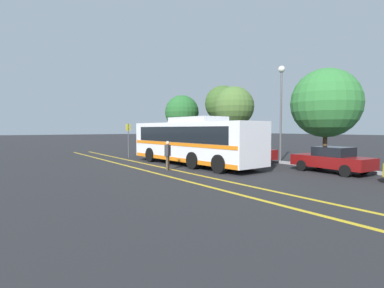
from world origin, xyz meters
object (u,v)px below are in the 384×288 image
at_px(parked_car_0, 165,145).
at_px(street_lamp, 281,94).
at_px(tree_1, 223,104).
at_px(parked_car_2, 243,151).
at_px(parked_car_3, 332,160).
at_px(parked_car_1, 193,147).
at_px(bus_stop_sign, 128,136).
at_px(pedestrian_0, 168,154).
at_px(tree_2, 326,103).
at_px(tree_0, 182,112).
at_px(transit_bus, 192,141).
at_px(tree_3, 234,107).

xyz_separation_m(parked_car_0, street_lamp, (12.31, 2.55, 4.08)).
height_order(parked_car_0, tree_1, tree_1).
xyz_separation_m(parked_car_2, parked_car_3, (6.56, 0.06, -0.03)).
bearing_deg(parked_car_1, bus_stop_sign, -18.08).
xyz_separation_m(parked_car_1, parked_car_2, (5.90, 0.25, -0.01)).
bearing_deg(pedestrian_0, bus_stop_sign, 43.96).
relative_size(parked_car_0, tree_2, 0.78).
bearing_deg(pedestrian_0, tree_0, 15.90).
xyz_separation_m(street_lamp, tree_0, (-14.18, 0.75, -0.61)).
xyz_separation_m(parked_car_3, tree_1, (-15.85, 6.02, 4.35)).
height_order(bus_stop_sign, tree_1, tree_1).
bearing_deg(tree_2, pedestrian_0, -109.62).
relative_size(parked_car_2, pedestrian_0, 2.92).
bearing_deg(tree_1, tree_0, -141.39).
distance_m(parked_car_0, parked_car_2, 11.03).
xyz_separation_m(parked_car_0, parked_car_2, (11.03, 0.10, 0.00)).
bearing_deg(parked_car_0, bus_stop_sign, -143.80).
bearing_deg(transit_bus, street_lamp, -18.52).
xyz_separation_m(pedestrian_0, tree_0, (-13.59, 9.86, 3.26)).
bearing_deg(bus_stop_sign, parked_car_1, -20.24).
relative_size(parked_car_1, street_lamp, 0.61).
bearing_deg(parked_car_3, parked_car_1, 94.44).
bearing_deg(tree_0, tree_2, 0.21).
bearing_deg(bus_stop_sign, parked_car_0, 29.80).
bearing_deg(parked_car_2, tree_0, -102.18).
bearing_deg(tree_3, transit_bus, -59.67).
bearing_deg(parked_car_0, tree_0, 32.71).
xyz_separation_m(parked_car_1, tree_3, (0.67, 4.17, 3.65)).
xyz_separation_m(transit_bus, parked_car_3, (7.08, 4.17, -0.88)).
relative_size(transit_bus, tree_0, 1.80).
bearing_deg(bus_stop_sign, tree_3, -16.83).
bearing_deg(parked_car_0, parked_car_1, -88.39).
distance_m(parked_car_1, bus_stop_sign, 5.61).
bearing_deg(pedestrian_0, parked_car_3, -79.28).
bearing_deg(transit_bus, bus_stop_sign, 98.23).
height_order(transit_bus, pedestrian_0, transit_bus).
height_order(bus_stop_sign, street_lamp, street_lamp).
distance_m(parked_car_3, bus_stop_sign, 15.18).
distance_m(parked_car_1, pedestrian_0, 9.20).
height_order(parked_car_0, tree_0, tree_0).
bearing_deg(parked_car_3, tree_2, 39.15).
height_order(parked_car_0, bus_stop_sign, bus_stop_sign).
distance_m(street_lamp, tree_2, 3.16).
height_order(parked_car_0, parked_car_1, parked_car_1).
relative_size(parked_car_3, bus_stop_sign, 1.49).
xyz_separation_m(transit_bus, street_lamp, (1.80, 6.56, 3.23)).
bearing_deg(street_lamp, tree_3, 167.20).
height_order(parked_car_0, street_lamp, street_lamp).
bearing_deg(tree_0, parked_car_1, -26.17).
bearing_deg(bus_stop_sign, tree_2, -56.39).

